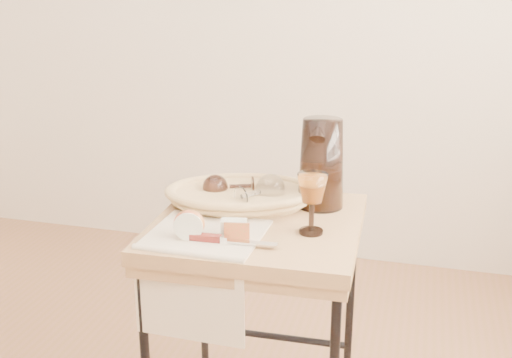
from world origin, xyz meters
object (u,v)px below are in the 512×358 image
(goblet_lying_a, at_px, (231,187))
(goblet_lying_b, at_px, (258,192))
(wine_goblet, at_px, (312,203))
(bread_basket, at_px, (241,197))
(pitcher, at_px, (321,163))
(table_knife, at_px, (228,239))
(apple_half, at_px, (189,223))
(side_table, at_px, (258,332))
(tea_towel, at_px, (206,234))

(goblet_lying_a, distance_m, goblet_lying_b, 0.10)
(wine_goblet, bearing_deg, bread_basket, 148.14)
(pitcher, height_order, table_knife, pitcher)
(wine_goblet, distance_m, apple_half, 0.30)
(side_table, bearing_deg, tea_towel, -127.37)
(goblet_lying_a, xyz_separation_m, wine_goblet, (0.26, -0.16, 0.03))
(tea_towel, height_order, goblet_lying_a, goblet_lying_a)
(bread_basket, height_order, goblet_lying_b, goblet_lying_b)
(pitcher, relative_size, wine_goblet, 1.82)
(tea_towel, xyz_separation_m, bread_basket, (0.02, 0.22, 0.02))
(apple_half, bearing_deg, pitcher, 34.96)
(wine_goblet, xyz_separation_m, table_knife, (-0.18, -0.12, -0.06))
(apple_half, bearing_deg, tea_towel, 35.42)
(side_table, height_order, goblet_lying_a, goblet_lying_a)
(bread_basket, height_order, apple_half, apple_half)
(goblet_lying_a, xyz_separation_m, pitcher, (0.25, 0.04, 0.08))
(tea_towel, distance_m, goblet_lying_b, 0.22)
(tea_towel, distance_m, pitcher, 0.38)
(side_table, xyz_separation_m, pitcher, (0.14, 0.15, 0.46))
(side_table, xyz_separation_m, table_knife, (-0.03, -0.17, 0.35))
(goblet_lying_a, distance_m, wine_goblet, 0.30)
(side_table, xyz_separation_m, wine_goblet, (0.15, -0.05, 0.42))
(goblet_lying_a, distance_m, apple_half, 0.27)
(side_table, relative_size, bread_basket, 1.82)
(goblet_lying_b, distance_m, table_knife, 0.24)
(tea_towel, xyz_separation_m, goblet_lying_a, (-0.01, 0.24, 0.04))
(goblet_lying_b, distance_m, apple_half, 0.26)
(side_table, distance_m, apple_half, 0.43)
(tea_towel, bearing_deg, bread_basket, 84.62)
(tea_towel, xyz_separation_m, goblet_lying_b, (0.08, 0.20, 0.05))
(goblet_lying_a, xyz_separation_m, table_knife, (0.08, -0.28, -0.03))
(goblet_lying_b, relative_size, pitcher, 0.46)
(bread_basket, relative_size, pitcher, 1.30)
(bread_basket, bearing_deg, goblet_lying_b, -38.33)
(side_table, relative_size, apple_half, 8.88)
(table_knife, bearing_deg, tea_towel, 145.15)
(tea_towel, xyz_separation_m, wine_goblet, (0.25, 0.08, 0.08))
(bread_basket, xyz_separation_m, pitcher, (0.21, 0.06, 0.10))
(tea_towel, height_order, bread_basket, bread_basket)
(goblet_lying_b, bearing_deg, bread_basket, 103.49)
(apple_half, bearing_deg, table_knife, -19.16)
(bread_basket, bearing_deg, tea_towel, -112.95)
(goblet_lying_a, height_order, goblet_lying_b, goblet_lying_b)
(side_table, distance_m, table_knife, 0.39)
(bread_basket, height_order, goblet_lying_a, goblet_lying_a)
(tea_towel, relative_size, apple_half, 3.61)
(bread_basket, relative_size, goblet_lying_b, 2.79)
(goblet_lying_a, relative_size, apple_half, 1.52)
(bread_basket, relative_size, apple_half, 4.87)
(tea_towel, xyz_separation_m, pitcher, (0.24, 0.28, 0.12))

